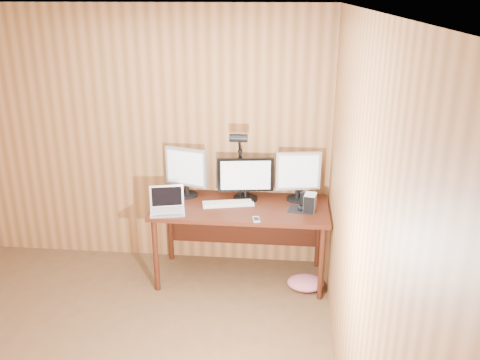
% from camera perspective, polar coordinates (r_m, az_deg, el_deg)
% --- Properties ---
extents(room_shell, '(4.00, 4.00, 4.00)m').
position_cam_1_polar(room_shell, '(3.23, -19.62, -5.39)').
color(room_shell, brown).
rests_on(room_shell, ground).
extents(desk, '(1.60, 0.70, 0.75)m').
position_cam_1_polar(desk, '(4.76, 0.14, -3.91)').
color(desk, '#3D180C').
rests_on(desk, floor).
extents(monitor_center, '(0.52, 0.23, 0.41)m').
position_cam_1_polar(monitor_center, '(4.70, 0.62, 0.18)').
color(monitor_center, black).
rests_on(monitor_center, desk).
extents(monitor_left, '(0.41, 0.20, 0.47)m').
position_cam_1_polar(monitor_left, '(4.80, -6.06, 1.05)').
color(monitor_left, black).
rests_on(monitor_left, desk).
extents(monitor_right, '(0.42, 0.20, 0.47)m').
position_cam_1_polar(monitor_right, '(4.71, 6.53, 0.61)').
color(monitor_right, black).
rests_on(monitor_right, desk).
extents(laptop, '(0.35, 0.30, 0.22)m').
position_cam_1_polar(laptop, '(4.56, -8.18, -2.82)').
color(laptop, silver).
rests_on(laptop, desk).
extents(keyboard, '(0.49, 0.24, 0.02)m').
position_cam_1_polar(keyboard, '(4.66, -1.33, -2.65)').
color(keyboard, white).
rests_on(keyboard, desk).
extents(mousepad, '(0.24, 0.20, 0.00)m').
position_cam_1_polar(mousepad, '(4.59, 6.83, -3.33)').
color(mousepad, black).
rests_on(mousepad, desk).
extents(mouse, '(0.08, 0.11, 0.04)m').
position_cam_1_polar(mouse, '(4.58, 6.84, -3.10)').
color(mouse, black).
rests_on(mouse, mousepad).
extents(hard_drive, '(0.12, 0.16, 0.16)m').
position_cam_1_polar(hard_drive, '(4.55, 7.87, -2.53)').
color(hard_drive, silver).
rests_on(hard_drive, desk).
extents(phone, '(0.08, 0.12, 0.02)m').
position_cam_1_polar(phone, '(4.36, 1.84, -4.45)').
color(phone, silver).
rests_on(phone, desk).
extents(speaker, '(0.05, 0.05, 0.12)m').
position_cam_1_polar(speaker, '(4.67, 7.06, -2.11)').
color(speaker, black).
rests_on(speaker, desk).
extents(desk_lamp, '(0.16, 0.23, 0.70)m').
position_cam_1_polar(desk_lamp, '(4.64, -0.08, 2.76)').
color(desk_lamp, black).
rests_on(desk_lamp, desk).
extents(fabric_pile, '(0.41, 0.37, 0.11)m').
position_cam_1_polar(fabric_pile, '(4.83, 7.38, -11.40)').
color(fabric_pile, '#D16579').
rests_on(fabric_pile, floor).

